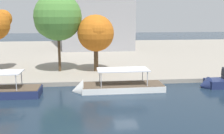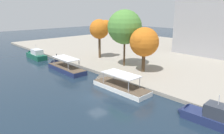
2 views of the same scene
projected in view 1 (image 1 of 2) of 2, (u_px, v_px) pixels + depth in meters
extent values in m
plane|color=#192838|center=(126.00, 103.00, 28.00)|extent=(220.00, 220.00, 0.00)
cube|color=gray|center=(103.00, 53.00, 61.77)|extent=(120.00, 55.00, 0.58)
cylinder|color=#B2B2B7|center=(16.00, 83.00, 28.81)|extent=(0.10, 0.10, 1.77)
cylinder|color=#B2B2B7|center=(22.00, 78.00, 31.20)|extent=(0.10, 0.10, 1.77)
cube|color=silver|center=(123.00, 90.00, 32.50)|extent=(10.11, 3.29, 1.27)
cone|color=silver|center=(78.00, 91.00, 31.88)|extent=(1.43, 2.88, 2.86)
cube|color=brown|center=(123.00, 84.00, 32.37)|extent=(9.91, 3.12, 0.08)
cylinder|color=#B2B2B7|center=(101.00, 80.00, 30.64)|extent=(0.10, 0.10, 1.76)
cylinder|color=#B2B2B7|center=(100.00, 75.00, 33.12)|extent=(0.10, 0.10, 1.76)
cylinder|color=#B2B2B7|center=(147.00, 79.00, 31.27)|extent=(0.10, 0.10, 1.76)
cylinder|color=#B2B2B7|center=(143.00, 74.00, 33.74)|extent=(0.10, 0.10, 1.76)
cube|color=silver|center=(123.00, 70.00, 32.01)|extent=(6.28, 2.99, 0.12)
cone|color=navy|center=(204.00, 86.00, 33.63)|extent=(1.30, 2.29, 2.24)
sphere|color=#BC6019|center=(3.00, 18.00, 40.58)|extent=(2.74, 2.74, 2.74)
cylinder|color=#4C3823|center=(59.00, 53.00, 40.27)|extent=(0.40, 0.40, 5.64)
sphere|color=#4C8438|center=(58.00, 17.00, 39.19)|extent=(7.15, 7.15, 7.15)
sphere|color=#4C8438|center=(49.00, 16.00, 39.48)|extent=(4.31, 4.31, 4.31)
sphere|color=#4C8438|center=(51.00, 22.00, 39.69)|extent=(4.83, 4.83, 4.83)
cylinder|color=#4C3823|center=(96.00, 59.00, 40.61)|extent=(0.68, 0.68, 3.78)
sphere|color=#BC6019|center=(96.00, 33.00, 39.82)|extent=(5.59, 5.59, 5.59)
sphere|color=#BC6019|center=(97.00, 30.00, 38.63)|extent=(3.38, 3.38, 3.38)
sphere|color=#BC6019|center=(99.00, 33.00, 39.04)|extent=(3.55, 3.55, 3.55)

